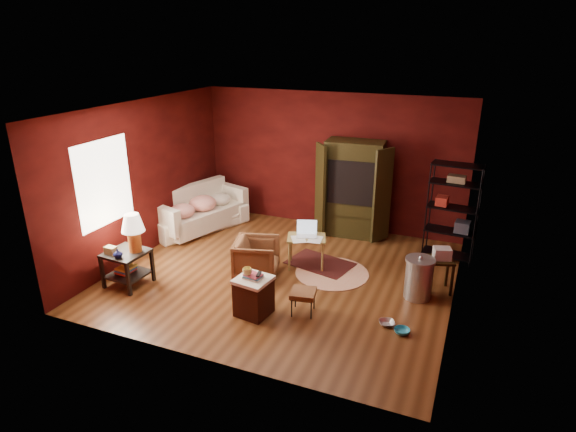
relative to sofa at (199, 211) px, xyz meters
The scene contains 18 objects.
room 2.87m from the sofa, 27.21° to the right, with size 5.54×5.04×2.84m.
sofa is the anchor object (origin of this frame).
armchair 2.48m from the sofa, 35.01° to the right, with size 0.70×0.66×0.72m, color black.
pet_bowl_steel 4.85m from the sofa, 25.23° to the right, with size 0.22×0.05×0.22m, color silver.
pet_bowl_turquoise 5.12m from the sofa, 25.40° to the right, with size 0.22×0.07×0.22m, color #299DC0.
vase 2.74m from the sofa, 84.39° to the right, with size 0.14×0.15×0.14m, color #0B0F39.
mug 3.56m from the sofa, 46.33° to the right, with size 0.13×0.10×0.13m, color #E9D672.
side_table 2.49m from the sofa, 83.23° to the right, with size 0.65×0.65×1.22m.
sofa_cushions 0.02m from the sofa, 28.76° to the left, with size 1.34×2.14×0.84m.
hamper 3.56m from the sofa, 45.03° to the right, with size 0.54×0.54×0.67m.
footstool 3.88m from the sofa, 35.02° to the right, with size 0.42×0.42×0.36m.
rug_round 3.33m from the sofa, 15.15° to the right, with size 1.46×1.46×0.01m.
rug_oriental 2.97m from the sofa, 11.78° to the right, with size 1.26×0.98×0.01m.
laptop_desk 2.79m from the sofa, 16.07° to the right, with size 0.77×0.66×0.81m.
tv_armoire 3.23m from the sofa, 17.45° to the left, with size 1.52×0.87×1.94m.
wire_shelving 5.03m from the sofa, ahead, with size 0.90×0.45×1.79m.
small_stand 5.00m from the sofa, ahead, with size 0.47×0.47×0.74m.
trash_can 4.79m from the sofa, 13.49° to the right, with size 0.48×0.48×0.71m.
Camera 1 is at (2.88, -6.76, 3.85)m, focal length 30.00 mm.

